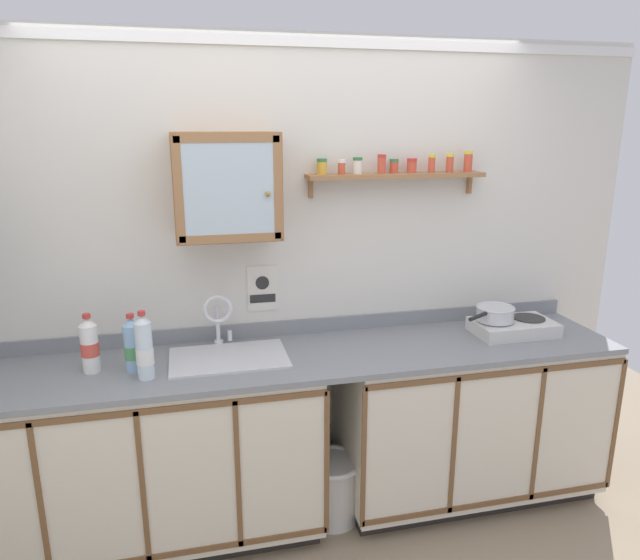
{
  "coord_description": "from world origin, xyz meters",
  "views": [
    {
      "loc": [
        -0.55,
        -2.35,
        2.07
      ],
      "look_at": [
        0.11,
        0.44,
        1.29
      ],
      "focal_mm": 32.37,
      "sensor_mm": 36.0,
      "label": 1
    }
  ],
  "objects_px": {
    "warning_sign": "(262,289)",
    "saucepan": "(495,313)",
    "trash_bin": "(332,487)",
    "sink": "(228,364)",
    "wall_cabinet": "(227,186)",
    "bottle_water_blue_1": "(133,346)",
    "bottle_opaque_white_0": "(90,346)",
    "bottle_water_clear_2": "(144,349)",
    "hot_plate_stove": "(513,327)"
  },
  "relations": [
    {
      "from": "warning_sign",
      "to": "saucepan",
      "type": "bearing_deg",
      "value": -12.02
    },
    {
      "from": "warning_sign",
      "to": "trash_bin",
      "type": "relative_size",
      "value": 0.71
    },
    {
      "from": "sink",
      "to": "wall_cabinet",
      "type": "xyz_separation_m",
      "value": [
        0.04,
        0.13,
        0.87
      ]
    },
    {
      "from": "bottle_water_blue_1",
      "to": "wall_cabinet",
      "type": "height_order",
      "value": "wall_cabinet"
    },
    {
      "from": "bottle_water_blue_1",
      "to": "sink",
      "type": "bearing_deg",
      "value": 6.89
    },
    {
      "from": "sink",
      "to": "bottle_water_blue_1",
      "type": "bearing_deg",
      "value": -173.11
    },
    {
      "from": "saucepan",
      "to": "bottle_opaque_white_0",
      "type": "xyz_separation_m",
      "value": [
        -2.1,
        -0.02,
        0.01
      ]
    },
    {
      "from": "bottle_opaque_white_0",
      "to": "bottle_water_blue_1",
      "type": "relative_size",
      "value": 1.01
    },
    {
      "from": "wall_cabinet",
      "to": "trash_bin",
      "type": "bearing_deg",
      "value": -25.24
    },
    {
      "from": "bottle_opaque_white_0",
      "to": "bottle_water_blue_1",
      "type": "height_order",
      "value": "bottle_opaque_white_0"
    },
    {
      "from": "sink",
      "to": "bottle_opaque_white_0",
      "type": "xyz_separation_m",
      "value": [
        -0.63,
        -0.02,
        0.17
      ]
    },
    {
      "from": "bottle_water_blue_1",
      "to": "bottle_water_clear_2",
      "type": "bearing_deg",
      "value": -58.8
    },
    {
      "from": "bottle_opaque_white_0",
      "to": "wall_cabinet",
      "type": "distance_m",
      "value": 0.99
    },
    {
      "from": "saucepan",
      "to": "bottle_water_blue_1",
      "type": "height_order",
      "value": "bottle_water_blue_1"
    },
    {
      "from": "hot_plate_stove",
      "to": "bottle_water_blue_1",
      "type": "xyz_separation_m",
      "value": [
        -2.01,
        -0.04,
        0.09
      ]
    },
    {
      "from": "saucepan",
      "to": "bottle_opaque_white_0",
      "type": "relative_size",
      "value": 1.14
    },
    {
      "from": "hot_plate_stove",
      "to": "warning_sign",
      "type": "height_order",
      "value": "warning_sign"
    },
    {
      "from": "hot_plate_stove",
      "to": "sink",
      "type": "bearing_deg",
      "value": 179.47
    },
    {
      "from": "sink",
      "to": "bottle_water_clear_2",
      "type": "relative_size",
      "value": 1.78
    },
    {
      "from": "bottle_opaque_white_0",
      "to": "bottle_water_clear_2",
      "type": "xyz_separation_m",
      "value": [
        0.25,
        -0.13,
        0.01
      ]
    },
    {
      "from": "hot_plate_stove",
      "to": "bottle_opaque_white_0",
      "type": "bearing_deg",
      "value": -179.85
    },
    {
      "from": "hot_plate_stove",
      "to": "wall_cabinet",
      "type": "xyz_separation_m",
      "value": [
        -1.53,
        0.14,
        0.8
      ]
    },
    {
      "from": "saucepan",
      "to": "bottle_water_clear_2",
      "type": "bearing_deg",
      "value": -175.17
    },
    {
      "from": "bottle_opaque_white_0",
      "to": "bottle_water_clear_2",
      "type": "relative_size",
      "value": 0.89
    },
    {
      "from": "warning_sign",
      "to": "bottle_water_blue_1",
      "type": "bearing_deg",
      "value": -153.92
    },
    {
      "from": "hot_plate_stove",
      "to": "wall_cabinet",
      "type": "bearing_deg",
      "value": 174.75
    },
    {
      "from": "sink",
      "to": "hot_plate_stove",
      "type": "bearing_deg",
      "value": -0.53
    },
    {
      "from": "sink",
      "to": "bottle_opaque_white_0",
      "type": "relative_size",
      "value": 2.01
    },
    {
      "from": "bottle_opaque_white_0",
      "to": "warning_sign",
      "type": "bearing_deg",
      "value": 18.77
    },
    {
      "from": "bottle_water_blue_1",
      "to": "bottle_water_clear_2",
      "type": "xyz_separation_m",
      "value": [
        0.06,
        -0.1,
        0.02
      ]
    },
    {
      "from": "sink",
      "to": "wall_cabinet",
      "type": "bearing_deg",
      "value": 73.02
    },
    {
      "from": "hot_plate_stove",
      "to": "bottle_water_blue_1",
      "type": "bearing_deg",
      "value": -178.9
    },
    {
      "from": "bottle_water_blue_1",
      "to": "trash_bin",
      "type": "relative_size",
      "value": 0.8
    },
    {
      "from": "bottle_opaque_white_0",
      "to": "hot_plate_stove",
      "type": "bearing_deg",
      "value": 0.15
    },
    {
      "from": "trash_bin",
      "to": "wall_cabinet",
      "type": "bearing_deg",
      "value": 154.76
    },
    {
      "from": "bottle_water_blue_1",
      "to": "bottle_water_clear_2",
      "type": "distance_m",
      "value": 0.12
    },
    {
      "from": "hot_plate_stove",
      "to": "bottle_water_blue_1",
      "type": "distance_m",
      "value": 2.01
    },
    {
      "from": "saucepan",
      "to": "sink",
      "type": "bearing_deg",
      "value": -179.86
    },
    {
      "from": "sink",
      "to": "warning_sign",
      "type": "xyz_separation_m",
      "value": [
        0.22,
        0.27,
        0.31
      ]
    },
    {
      "from": "bottle_water_clear_2",
      "to": "wall_cabinet",
      "type": "bearing_deg",
      "value": 33.53
    },
    {
      "from": "bottle_opaque_white_0",
      "to": "bottle_water_blue_1",
      "type": "distance_m",
      "value": 0.2
    },
    {
      "from": "hot_plate_stove",
      "to": "saucepan",
      "type": "relative_size",
      "value": 1.35
    },
    {
      "from": "bottle_water_clear_2",
      "to": "warning_sign",
      "type": "distance_m",
      "value": 0.74
    },
    {
      "from": "bottle_water_blue_1",
      "to": "bottle_water_clear_2",
      "type": "relative_size",
      "value": 0.87
    },
    {
      "from": "wall_cabinet",
      "to": "warning_sign",
      "type": "bearing_deg",
      "value": 38.72
    },
    {
      "from": "warning_sign",
      "to": "trash_bin",
      "type": "xyz_separation_m",
      "value": [
        0.3,
        -0.37,
        -1.03
      ]
    },
    {
      "from": "sink",
      "to": "wall_cabinet",
      "type": "distance_m",
      "value": 0.88
    },
    {
      "from": "saucepan",
      "to": "warning_sign",
      "type": "height_order",
      "value": "warning_sign"
    },
    {
      "from": "bottle_opaque_white_0",
      "to": "bottle_water_blue_1",
      "type": "xyz_separation_m",
      "value": [
        0.19,
        -0.03,
        -0.01
      ]
    },
    {
      "from": "bottle_water_clear_2",
      "to": "wall_cabinet",
      "type": "relative_size",
      "value": 0.63
    }
  ]
}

